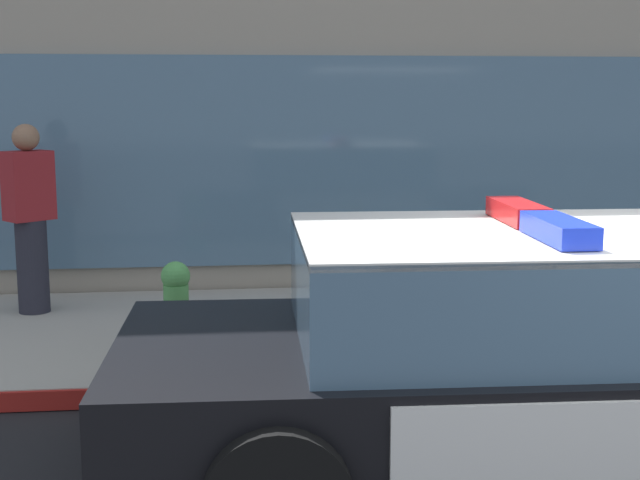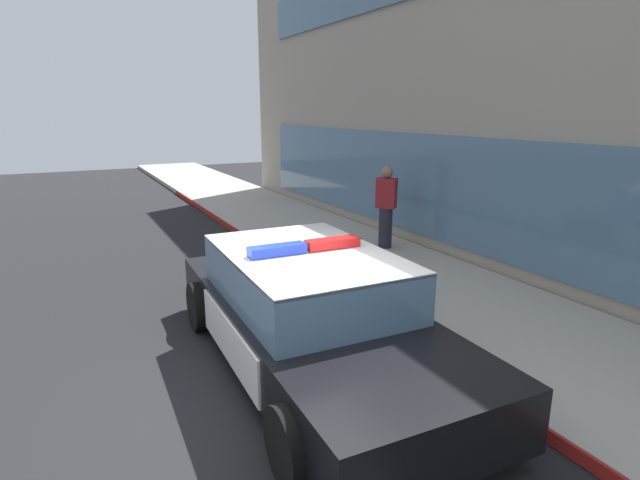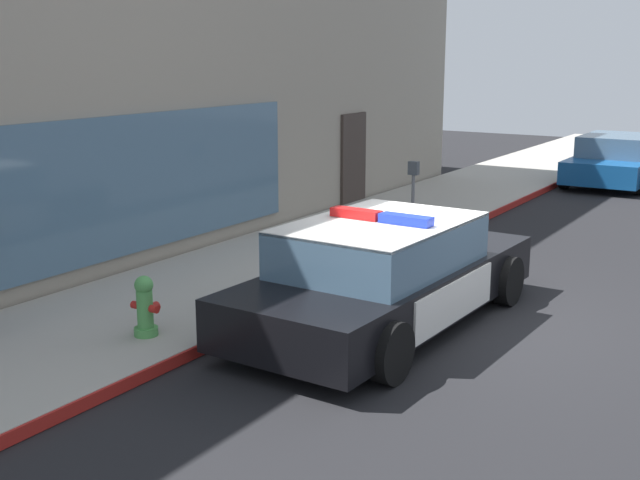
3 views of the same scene
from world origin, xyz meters
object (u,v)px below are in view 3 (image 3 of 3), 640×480
(fire_hydrant, at_px, (145,307))
(car_down_street, at_px, (617,160))
(police_cruiser, at_px, (385,274))
(parking_meter, at_px, (413,184))

(fire_hydrant, distance_m, car_down_street, 15.62)
(police_cruiser, bearing_deg, car_down_street, 2.37)
(fire_hydrant, height_order, parking_meter, parking_meter)
(parking_meter, bearing_deg, fire_hydrant, 177.63)
(fire_hydrant, xyz_separation_m, car_down_street, (15.51, -1.87, 0.13))
(fire_hydrant, bearing_deg, police_cruiser, -42.36)
(police_cruiser, distance_m, car_down_street, 13.32)
(fire_hydrant, xyz_separation_m, parking_meter, (6.57, -0.27, 0.58))
(fire_hydrant, relative_size, car_down_street, 0.17)
(police_cruiser, xyz_separation_m, fire_hydrant, (-2.20, 2.00, -0.18))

